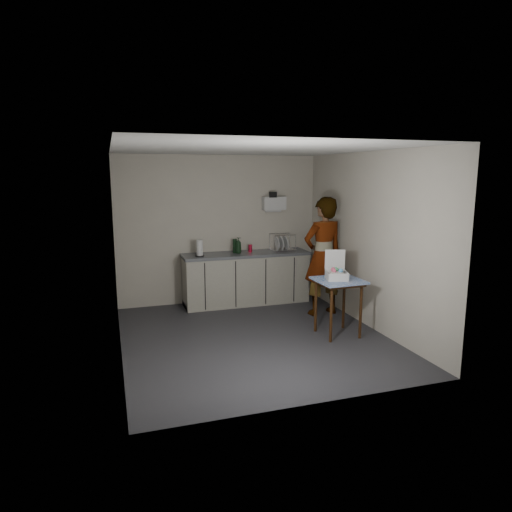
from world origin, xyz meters
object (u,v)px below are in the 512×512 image
object	(u,v)px
soda_can	(250,248)
bakery_box	(336,273)
standing_man	(323,256)
dark_bottle	(235,246)
dish_rack	(282,247)
kitchen_counter	(246,280)
side_table	(338,287)
paper_towel	(200,248)
soap_bottle	(238,245)

from	to	relation	value
soda_can	bakery_box	bearing A→B (deg)	-72.24
standing_man	dark_bottle	size ratio (longest dim) A/B	7.79
dish_rack	dark_bottle	bearing A→B (deg)	179.73
dish_rack	bakery_box	bearing A→B (deg)	-88.86
kitchen_counter	dark_bottle	world-z (taller)	dark_bottle
standing_man	dish_rack	world-z (taller)	standing_man
kitchen_counter	side_table	xyz separation A→B (m)	(0.77, -1.97, 0.28)
side_table	dark_bottle	bearing A→B (deg)	113.87
side_table	dish_rack	xyz separation A→B (m)	(-0.07, 2.03, 0.27)
kitchen_counter	dark_bottle	size ratio (longest dim) A/B	9.08
side_table	standing_man	bearing A→B (deg)	75.35
paper_towel	standing_man	bearing A→B (deg)	-26.57
standing_man	soap_bottle	bearing A→B (deg)	-48.76
dark_bottle	standing_man	bearing A→B (deg)	-41.77
kitchen_counter	soap_bottle	distance (m)	0.64
soda_can	soap_bottle	bearing A→B (deg)	-166.30
standing_man	soda_can	world-z (taller)	standing_man
soap_bottle	standing_man	bearing A→B (deg)	-41.16
soda_can	dish_rack	distance (m)	0.60
paper_towel	bakery_box	world-z (taller)	bakery_box
side_table	standing_man	xyz separation A→B (m)	(0.23, 0.97, 0.25)
soda_can	dish_rack	world-z (taller)	dish_rack
side_table	dark_bottle	distance (m)	2.27
side_table	soda_can	bearing A→B (deg)	107.12
dish_rack	paper_towel	bearing A→B (deg)	-174.94
kitchen_counter	soap_bottle	xyz separation A→B (m)	(-0.14, -0.00, 0.62)
standing_man	soap_bottle	xyz separation A→B (m)	(-1.14, 1.00, 0.09)
dark_bottle	soap_bottle	bearing A→B (deg)	-53.63
kitchen_counter	paper_towel	xyz separation A→B (m)	(-0.84, -0.08, 0.61)
soda_can	bakery_box	distance (m)	2.11
soda_can	paper_towel	size ratio (longest dim) A/B	0.48
soda_can	paper_towel	bearing A→B (deg)	-171.81
dish_rack	bakery_box	size ratio (longest dim) A/B	1.07
kitchen_counter	soda_can	xyz separation A→B (m)	(0.09, 0.05, 0.55)
kitchen_counter	side_table	distance (m)	2.14
standing_man	dish_rack	xyz separation A→B (m)	(-0.30, 1.05, 0.02)
paper_towel	kitchen_counter	bearing A→B (deg)	5.58
dark_bottle	paper_towel	xyz separation A→B (m)	(-0.65, -0.14, 0.01)
standing_man	bakery_box	world-z (taller)	standing_man
dark_bottle	bakery_box	xyz separation A→B (m)	(0.92, -2.01, -0.13)
standing_man	kitchen_counter	bearing A→B (deg)	-52.61
soda_can	dish_rack	size ratio (longest dim) A/B	0.31
kitchen_counter	bakery_box	world-z (taller)	bakery_box
kitchen_counter	bakery_box	distance (m)	2.14
soda_can	dish_rack	bearing A→B (deg)	0.18
kitchen_counter	dish_rack	world-z (taller)	dish_rack
kitchen_counter	soap_bottle	size ratio (longest dim) A/B	8.04
dark_bottle	bakery_box	size ratio (longest dim) A/B	0.61
standing_man	bakery_box	bearing A→B (deg)	67.08
soap_bottle	paper_towel	size ratio (longest dim) A/B	1.01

